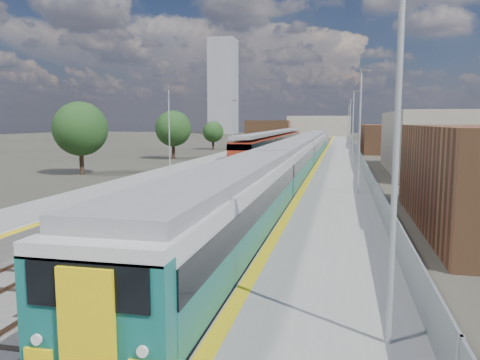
% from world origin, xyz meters
% --- Properties ---
extents(ground, '(320.00, 320.00, 0.00)m').
position_xyz_m(ground, '(0.00, 50.00, 0.00)').
color(ground, '#47443A').
rests_on(ground, ground).
extents(ballast_bed, '(10.50, 155.00, 0.06)m').
position_xyz_m(ballast_bed, '(-2.25, 52.50, 0.03)').
color(ballast_bed, '#565451').
rests_on(ballast_bed, ground).
extents(tracks, '(8.96, 160.00, 0.17)m').
position_xyz_m(tracks, '(-1.65, 54.18, 0.11)').
color(tracks, '#4C3323').
rests_on(tracks, ground).
extents(platform_right, '(4.70, 155.00, 8.52)m').
position_xyz_m(platform_right, '(5.28, 52.49, 0.54)').
color(platform_right, slate).
rests_on(platform_right, ground).
extents(platform_left, '(4.30, 155.00, 8.52)m').
position_xyz_m(platform_left, '(-9.05, 52.49, 0.52)').
color(platform_left, slate).
rests_on(platform_left, ground).
extents(buildings, '(72.00, 185.50, 40.00)m').
position_xyz_m(buildings, '(-18.12, 138.60, 10.70)').
color(buildings, brown).
rests_on(buildings, ground).
extents(green_train, '(2.83, 78.75, 3.11)m').
position_xyz_m(green_train, '(1.50, 38.84, 2.19)').
color(green_train, black).
rests_on(green_train, ground).
extents(red_train, '(2.86, 57.97, 3.61)m').
position_xyz_m(red_train, '(-5.50, 71.89, 2.13)').
color(red_train, black).
rests_on(red_train, ground).
extents(tree_a, '(5.44, 5.44, 7.37)m').
position_xyz_m(tree_a, '(-20.20, 35.38, 4.64)').
color(tree_a, '#382619').
rests_on(tree_a, ground).
extents(tree_b, '(5.10, 5.10, 6.91)m').
position_xyz_m(tree_b, '(-17.99, 55.92, 4.35)').
color(tree_b, '#382619').
rests_on(tree_b, ground).
extents(tree_c, '(3.96, 3.96, 5.37)m').
position_xyz_m(tree_c, '(-18.44, 78.64, 3.37)').
color(tree_c, '#382619').
rests_on(tree_c, ground).
extents(tree_d, '(4.77, 4.77, 6.47)m').
position_xyz_m(tree_d, '(21.05, 70.98, 4.07)').
color(tree_d, '#382619').
rests_on(tree_d, ground).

